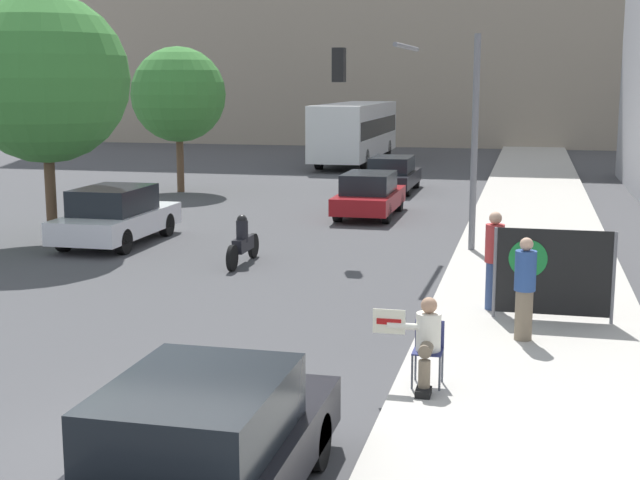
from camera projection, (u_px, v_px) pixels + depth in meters
ground_plane at (146, 462)px, 10.09m from camera, size 160.00×160.00×0.00m
sidewalk_curb at (534, 242)px, 23.47m from camera, size 3.79×90.00×0.16m
seated_protester at (426, 339)px, 11.99m from camera, size 0.95×0.77×1.23m
jogger_on_sidewalk at (525, 288)px, 14.16m from camera, size 0.34×0.34×1.67m
pedestrian_behind at (494, 260)px, 16.06m from camera, size 0.34×0.34×1.79m
protest_banner at (553, 272)px, 15.33m from camera, size 2.05×0.06×1.60m
traffic_light_pole at (420, 103)px, 21.69m from camera, size 3.61×3.38×5.21m
parked_car_curbside at (202, 449)px, 8.68m from camera, size 1.85×4.23×1.45m
car_on_road_nearest at (116, 216)px, 23.52m from camera, size 1.85×4.39×1.53m
car_on_road_midblock at (369, 195)px, 28.25m from camera, size 1.73×4.23×1.41m
car_on_road_distant at (392, 174)px, 34.63m from camera, size 1.76×4.32×1.38m
city_bus_on_road at (356, 129)px, 46.33m from camera, size 2.58×11.19×3.12m
motorcycle_on_road at (243, 243)px, 20.90m from camera, size 0.28×2.19×1.19m
street_tree_near_curb at (45, 79)px, 22.87m from camera, size 4.36×4.36×6.51m
street_tree_midblock at (178, 95)px, 34.14m from camera, size 3.64×3.64×5.57m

